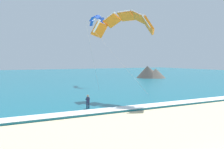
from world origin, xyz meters
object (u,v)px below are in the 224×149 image
at_px(kite_primary, 124,22).
at_px(kite_distant, 96,19).
at_px(kitesurfer, 88,102).
at_px(surfboard, 88,110).

distance_m(kite_primary, kite_distant, 21.70).
bearing_deg(kite_primary, kite_distant, 76.69).
xyz_separation_m(kitesurfer, kite_primary, (6.68, 3.69, 9.65)).
distance_m(surfboard, kite_primary, 13.04).
bearing_deg(kite_primary, kitesurfer, -151.10).
distance_m(kitesurfer, kite_primary, 12.30).
xyz_separation_m(kitesurfer, kite_distant, (11.60, 24.48, 13.43)).
bearing_deg(kitesurfer, kite_primary, 28.90).
bearing_deg(kite_distant, kite_primary, -103.31).
height_order(kite_primary, kite_distant, kite_distant).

